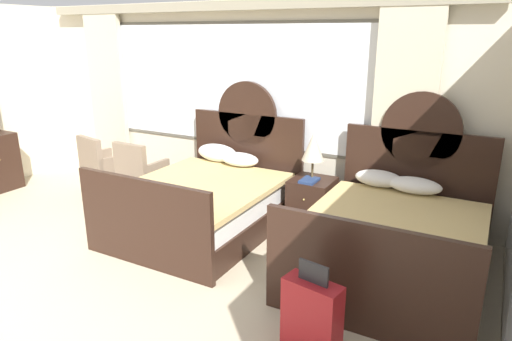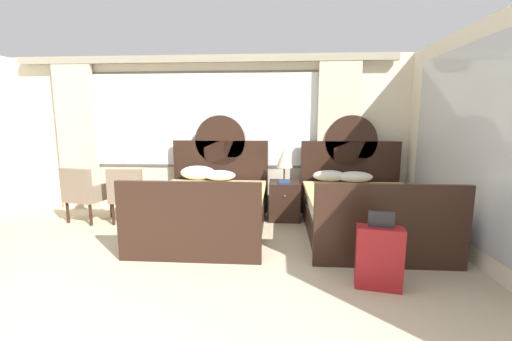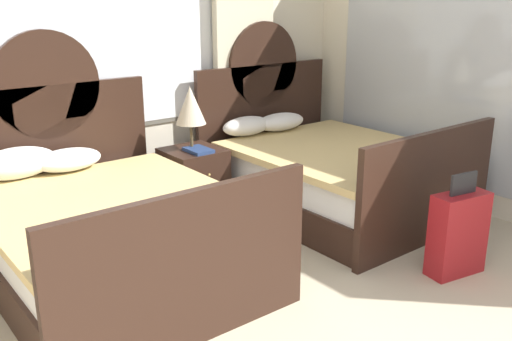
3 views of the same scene
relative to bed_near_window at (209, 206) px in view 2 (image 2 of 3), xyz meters
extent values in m
cube|color=beige|center=(-0.29, 1.17, 0.99)|extent=(7.00, 0.07, 2.70)
cube|color=#646054|center=(-0.29, 1.12, 1.25)|extent=(4.26, 0.02, 1.66)
cube|color=white|center=(-0.29, 1.12, 1.25)|extent=(4.18, 0.02, 1.58)
cube|color=beige|center=(-2.58, 1.03, 0.94)|extent=(0.69, 0.08, 2.60)
cube|color=beige|center=(2.01, 1.03, 0.94)|extent=(0.69, 0.08, 2.60)
cube|color=#9C957E|center=(-0.29, 1.03, 2.26)|extent=(6.44, 0.10, 0.12)
cube|color=beige|center=(3.25, -1.15, 0.99)|extent=(0.07, 4.56, 2.70)
cube|color=#B2B7BC|center=(3.20, -0.85, 0.99)|extent=(0.01, 3.19, 2.27)
cube|color=black|center=(0.01, -0.06, -0.21)|extent=(1.57, 2.01, 0.30)
cube|color=white|center=(0.01, -0.06, 0.07)|extent=(1.51, 1.91, 0.25)
cube|color=tan|center=(0.01, -0.14, 0.22)|extent=(1.61, 1.81, 0.06)
cube|color=black|center=(0.01, 0.98, 0.27)|extent=(1.65, 0.06, 1.26)
cylinder|color=black|center=(0.01, 0.98, 0.90)|extent=(0.86, 0.06, 0.86)
cube|color=black|center=(0.01, -1.09, 0.11)|extent=(1.65, 0.06, 0.94)
ellipsoid|color=white|center=(-0.35, 0.77, 0.37)|extent=(0.60, 0.27, 0.24)
ellipsoid|color=white|center=(0.03, 0.74, 0.34)|extent=(0.53, 0.33, 0.17)
cube|color=black|center=(2.22, -0.06, -0.21)|extent=(1.57, 2.01, 0.30)
cube|color=white|center=(2.22, -0.06, 0.07)|extent=(1.51, 1.91, 0.25)
cube|color=tan|center=(2.22, -0.14, 0.22)|extent=(1.61, 1.81, 0.06)
cube|color=black|center=(2.22, 0.98, 0.27)|extent=(1.65, 0.06, 1.26)
cylinder|color=black|center=(2.22, 0.98, 0.90)|extent=(0.86, 0.06, 0.86)
cube|color=black|center=(2.22, -1.09, 0.11)|extent=(1.65, 0.06, 0.94)
ellipsoid|color=white|center=(1.85, 0.78, 0.34)|extent=(0.54, 0.29, 0.18)
ellipsoid|color=white|center=(2.25, 0.74, 0.34)|extent=(0.58, 0.29, 0.18)
cube|color=black|center=(1.11, 0.62, -0.05)|extent=(0.49, 0.49, 0.62)
sphere|color=tan|center=(1.11, 0.36, 0.09)|extent=(0.02, 0.02, 0.02)
cylinder|color=brown|center=(1.10, 0.61, 0.27)|extent=(0.14, 0.14, 0.02)
cylinder|color=brown|center=(1.10, 0.61, 0.39)|extent=(0.03, 0.03, 0.21)
cone|color=beige|center=(1.10, 0.61, 0.66)|extent=(0.27, 0.27, 0.33)
cube|color=navy|center=(1.11, 0.52, 0.28)|extent=(0.18, 0.26, 0.03)
cube|color=#84705B|center=(-1.30, 0.34, 0.04)|extent=(0.56, 0.56, 0.10)
cube|color=#84705B|center=(-1.31, 0.11, 0.30)|extent=(0.55, 0.10, 0.44)
cube|color=#84705B|center=(-1.06, 0.33, 0.17)|extent=(0.08, 0.49, 0.16)
cube|color=#84705B|center=(-1.54, 0.35, 0.17)|extent=(0.08, 0.49, 0.16)
cylinder|color=black|center=(-1.07, 0.55, -0.19)|extent=(0.04, 0.04, 0.34)
cylinder|color=black|center=(-1.51, 0.57, -0.19)|extent=(0.04, 0.04, 0.34)
cylinder|color=black|center=(-1.08, 0.11, -0.19)|extent=(0.04, 0.04, 0.34)
cylinder|color=black|center=(-1.53, 0.12, -0.19)|extent=(0.04, 0.04, 0.34)
cube|color=#84705B|center=(-2.03, 0.34, 0.04)|extent=(0.65, 0.65, 0.10)
cube|color=#84705B|center=(-2.08, 0.11, 0.30)|extent=(0.55, 0.20, 0.44)
cube|color=#84705B|center=(-1.79, 0.28, 0.17)|extent=(0.17, 0.49, 0.16)
cube|color=#84705B|center=(-2.26, 0.39, 0.17)|extent=(0.17, 0.49, 0.16)
cylinder|color=black|center=(-1.76, 0.51, -0.19)|extent=(0.04, 0.04, 0.34)
cylinder|color=black|center=(-2.19, 0.60, -0.19)|extent=(0.04, 0.04, 0.34)
cylinder|color=black|center=(-1.86, 0.07, -0.19)|extent=(0.04, 0.04, 0.34)
cylinder|color=black|center=(-2.29, 0.17, -0.19)|extent=(0.04, 0.04, 0.34)
cube|color=maroon|center=(1.97, -1.53, -0.05)|extent=(0.45, 0.26, 0.61)
cube|color=#232326|center=(1.97, -1.53, 0.33)|extent=(0.23, 0.06, 0.15)
cylinder|color=black|center=(1.81, -1.50, -0.33)|extent=(0.05, 0.03, 0.05)
cylinder|color=black|center=(2.14, -1.56, -0.33)|extent=(0.05, 0.03, 0.05)
camera|label=1|loc=(2.96, -4.17, 1.93)|focal=31.57mm
camera|label=2|loc=(1.00, -4.52, 1.26)|focal=22.64mm
camera|label=3|loc=(-1.45, -3.53, 1.58)|focal=39.48mm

